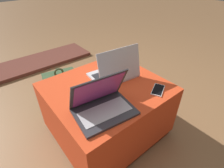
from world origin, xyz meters
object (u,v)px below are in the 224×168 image
cell_phone (158,90)px  laptop_near (102,104)px  backpack (63,92)px  laptop_far (115,72)px

cell_phone → laptop_near: bearing=-127.4°
backpack → laptop_far: bearing=133.7°
backpack → laptop_near: bearing=100.7°
laptop_near → backpack: laptop_near is taller
laptop_near → laptop_far: laptop_far is taller
laptop_far → backpack: bearing=-52.4°
laptop_far → cell_phone: size_ratio=2.36×
cell_phone → laptop_far: bearing=175.6°
cell_phone → backpack: size_ratio=0.34×
cell_phone → backpack: bearing=-178.8°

